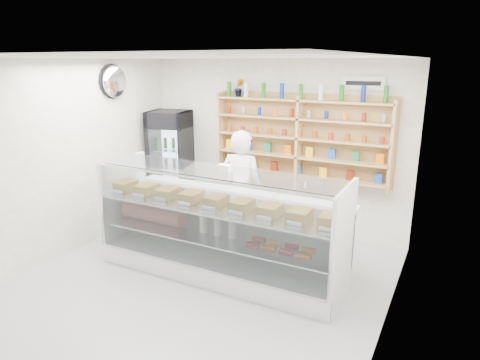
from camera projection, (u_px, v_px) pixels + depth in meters
The scene contains 8 objects.
room at pixel (189, 182), 4.98m from camera, with size 5.00×5.00×5.00m.
display_counter at pixel (221, 246), 5.69m from camera, with size 3.29×0.98×1.43m.
shop_worker at pixel (241, 190), 6.36m from camera, with size 0.66×0.43×1.81m, color silver.
drinks_cooler at pixel (171, 164), 7.74m from camera, with size 0.83×0.82×1.92m.
wall_shelving at pixel (299, 138), 6.70m from camera, with size 2.84×0.28×1.33m.
potted_plant at pixel (239, 88), 6.97m from camera, with size 0.16×0.13×0.29m, color #1E6626.
security_mirror at pixel (115, 81), 6.69m from camera, with size 0.15×0.50×0.50m, color silver.
wall_sign at pixel (363, 83), 6.18m from camera, with size 0.62×0.03×0.20m, color white.
Camera 1 is at (2.75, -3.97, 2.76)m, focal length 32.00 mm.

